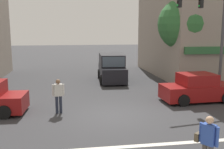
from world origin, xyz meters
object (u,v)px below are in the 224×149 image
Objects in this scene: sedan_parked_curbside at (198,89)px; pedestrian_foreground_with_bag at (208,141)px; traffic_light_mast at (210,27)px; van_crossing_center at (112,68)px; street_tree at (184,24)px; pedestrian_mid_crossing at (58,94)px.

sedan_parked_curbside is 7.92m from pedestrian_foreground_with_bag.
traffic_light_mast is 8.10m from van_crossing_center.
street_tree reaches higher than traffic_light_mast.
street_tree reaches higher than sedan_parked_curbside.
traffic_light_mast is 3.97m from sedan_parked_curbside.
pedestrian_mid_crossing is at bearing -115.83° from van_crossing_center.
van_crossing_center is (-5.15, 5.40, -3.17)m from traffic_light_mast.
van_crossing_center is at bearing 92.03° from pedestrian_foreground_with_bag.
traffic_light_mast is at bearing -90.46° from street_tree.
sedan_parked_curbside is 2.50× the size of pedestrian_mid_crossing.
van_crossing_center reaches higher than pedestrian_mid_crossing.
pedestrian_foreground_with_bag is (-3.36, -7.17, 0.24)m from sedan_parked_curbside.
pedestrian_foreground_with_bag reaches higher than sedan_parked_curbside.
street_tree is 6.51m from sedan_parked_curbside.
street_tree is 3.78m from traffic_light_mast.
pedestrian_mid_crossing is at bearing 125.14° from pedestrian_foreground_with_bag.
van_crossing_center is at bearing 64.17° from pedestrian_mid_crossing.
traffic_light_mast is at bearing 61.59° from pedestrian_foreground_with_bag.
traffic_light_mast reaches higher than pedestrian_foreground_with_bag.
van_crossing_center is 1.12× the size of sedan_parked_curbside.
traffic_light_mast is 1.32× the size of van_crossing_center.
van_crossing_center reaches higher than sedan_parked_curbside.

